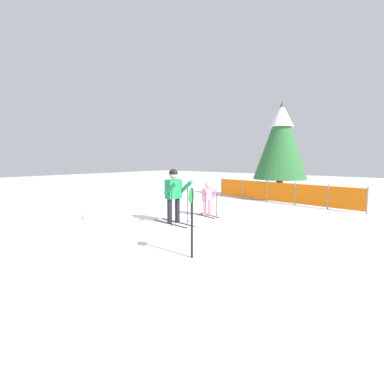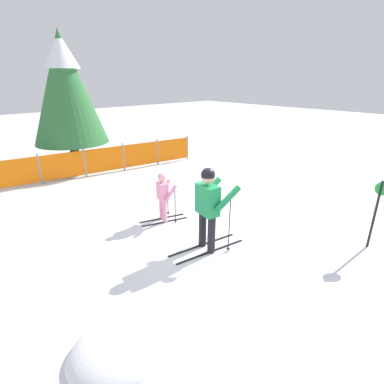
{
  "view_description": "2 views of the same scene",
  "coord_description": "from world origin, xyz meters",
  "px_view_note": "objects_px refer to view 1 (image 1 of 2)",
  "views": [
    {
      "loc": [
        6.5,
        -7.25,
        2.11
      ],
      "look_at": [
        0.05,
        0.64,
        0.95
      ],
      "focal_mm": 28.0,
      "sensor_mm": 36.0,
      "label": 1
    },
    {
      "loc": [
        -3.91,
        -4.08,
        3.38
      ],
      "look_at": [
        0.29,
        0.58,
        0.97
      ],
      "focal_mm": 28.0,
      "sensor_mm": 36.0,
      "label": 2
    }
  ],
  "objects_px": {
    "skier_adult": "(174,191)",
    "skier_child": "(208,196)",
    "trail_marker": "(192,215)",
    "conifer_far": "(281,139)",
    "safety_fence": "(280,192)"
  },
  "relations": [
    {
      "from": "safety_fence",
      "to": "conifer_far",
      "type": "distance_m",
      "value": 2.9
    },
    {
      "from": "skier_child",
      "to": "conifer_far",
      "type": "xyz_separation_m",
      "value": [
        0.19,
        5.94,
        2.33
      ]
    },
    {
      "from": "trail_marker",
      "to": "conifer_far",
      "type": "bearing_deg",
      "value": 102.97
    },
    {
      "from": "skier_adult",
      "to": "safety_fence",
      "type": "distance_m",
      "value": 6.43
    },
    {
      "from": "skier_child",
      "to": "skier_adult",
      "type": "bearing_deg",
      "value": -76.98
    },
    {
      "from": "skier_adult",
      "to": "trail_marker",
      "type": "relative_size",
      "value": 1.19
    },
    {
      "from": "skier_adult",
      "to": "safety_fence",
      "type": "xyz_separation_m",
      "value": [
        0.91,
        6.35,
        -0.54
      ]
    },
    {
      "from": "safety_fence",
      "to": "conifer_far",
      "type": "height_order",
      "value": "conifer_far"
    },
    {
      "from": "skier_child",
      "to": "conifer_far",
      "type": "distance_m",
      "value": 6.38
    },
    {
      "from": "skier_child",
      "to": "safety_fence",
      "type": "height_order",
      "value": "skier_child"
    },
    {
      "from": "skier_adult",
      "to": "trail_marker",
      "type": "height_order",
      "value": "skier_adult"
    },
    {
      "from": "trail_marker",
      "to": "skier_child",
      "type": "bearing_deg",
      "value": 122.14
    },
    {
      "from": "skier_child",
      "to": "trail_marker",
      "type": "bearing_deg",
      "value": -40.96
    },
    {
      "from": "skier_adult",
      "to": "skier_child",
      "type": "height_order",
      "value": "skier_adult"
    },
    {
      "from": "safety_fence",
      "to": "conifer_far",
      "type": "bearing_deg",
      "value": 115.21
    }
  ]
}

